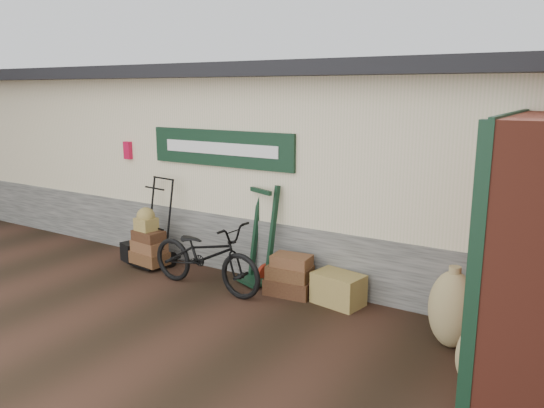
# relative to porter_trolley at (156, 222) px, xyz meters

# --- Properties ---
(ground) EXTENTS (80.00, 80.00, 0.00)m
(ground) POSITION_rel_porter_trolley_xyz_m (1.38, -0.63, -0.73)
(ground) COLOR black
(ground) RESTS_ON ground
(station_building) EXTENTS (14.40, 4.10, 3.20)m
(station_building) POSITION_rel_porter_trolley_xyz_m (1.37, 2.11, 0.88)
(station_building) COLOR #4C4C47
(station_building) RESTS_ON ground
(porter_trolley) EXTENTS (0.79, 0.63, 1.46)m
(porter_trolley) POSITION_rel_porter_trolley_xyz_m (0.00, 0.00, 0.00)
(porter_trolley) COLOR black
(porter_trolley) RESTS_ON ground
(green_barrow) EXTENTS (0.66, 0.62, 1.48)m
(green_barrow) POSITION_rel_porter_trolley_xyz_m (1.89, 0.22, 0.01)
(green_barrow) COLOR black
(green_barrow) RESTS_ON ground
(suitcase_stack) EXTENTS (0.70, 0.48, 0.59)m
(suitcase_stack) POSITION_rel_porter_trolley_xyz_m (2.49, 0.04, -0.44)
(suitcase_stack) COLOR #3B1C12
(suitcase_stack) RESTS_ON ground
(wicker_hamper) EXTENTS (0.71, 0.53, 0.42)m
(wicker_hamper) POSITION_rel_porter_trolley_xyz_m (3.21, 0.09, -0.52)
(wicker_hamper) COLOR olive
(wicker_hamper) RESTS_ON ground
(black_trunk) EXTENTS (0.38, 0.35, 0.31)m
(black_trunk) POSITION_rel_porter_trolley_xyz_m (-0.52, -0.08, -0.58)
(black_trunk) COLOR black
(black_trunk) RESTS_ON ground
(bicycle) EXTENTS (0.74, 1.96, 1.13)m
(bicycle) POSITION_rel_porter_trolley_xyz_m (1.36, -0.42, -0.17)
(bicycle) COLOR black
(bicycle) RESTS_ON ground
(burlap_sack_left) EXTENTS (0.70, 0.65, 0.89)m
(burlap_sack_left) POSITION_rel_porter_trolley_xyz_m (4.79, -0.34, -0.29)
(burlap_sack_left) COLOR olive
(burlap_sack_left) RESTS_ON ground
(burlap_sack_right) EXTENTS (0.50, 0.46, 0.67)m
(burlap_sack_right) POSITION_rel_porter_trolley_xyz_m (5.23, -1.10, -0.40)
(burlap_sack_right) COLOR olive
(burlap_sack_right) RESTS_ON ground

